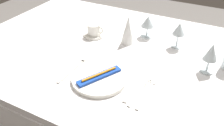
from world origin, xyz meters
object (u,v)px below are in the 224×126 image
at_px(wine_glass_centre, 211,54).
at_px(wine_glass_left, 179,30).
at_px(dinner_plate, 99,79).
at_px(wine_glass_right, 147,23).
at_px(coffee_cup_left, 94,29).
at_px(toothbrush_package, 99,76).
at_px(spoon_dessert, 149,90).
at_px(fork_outer, 75,68).
at_px(dinner_knife, 133,87).
at_px(spoon_soup, 143,86).
at_px(napkin_folded, 128,30).

bearing_deg(wine_glass_centre, wine_glass_left, 138.92).
distance_m(dinner_plate, wine_glass_right, 0.49).
distance_m(coffee_cup_left, wine_glass_centre, 0.65).
height_order(toothbrush_package, coffee_cup_left, coffee_cup_left).
bearing_deg(spoon_dessert, fork_outer, -177.76).
xyz_separation_m(dinner_plate, spoon_dessert, (0.22, 0.04, -0.01)).
bearing_deg(dinner_plate, toothbrush_package, 90.00).
distance_m(dinner_knife, spoon_soup, 0.04).
height_order(wine_glass_right, napkin_folded, napkin_folded).
bearing_deg(dinner_plate, spoon_dessert, 9.92).
bearing_deg(spoon_soup, wine_glass_centre, 47.62).
height_order(toothbrush_package, wine_glass_centre, wine_glass_centre).
distance_m(spoon_soup, wine_glass_left, 0.41).
bearing_deg(dinner_knife, napkin_folded, 118.12).
relative_size(coffee_cup_left, napkin_folded, 0.63).
bearing_deg(wine_glass_right, wine_glass_centre, -28.04).
xyz_separation_m(fork_outer, coffee_cup_left, (-0.09, 0.33, 0.04)).
distance_m(wine_glass_right, napkin_folded, 0.14).
relative_size(toothbrush_package, wine_glass_left, 1.46).
xyz_separation_m(wine_glass_centre, wine_glass_left, (-0.18, 0.16, 0.00)).
bearing_deg(toothbrush_package, wine_glass_right, 85.72).
bearing_deg(wine_glass_left, wine_glass_centre, -41.08).
bearing_deg(wine_glass_right, napkin_folded, -118.86).
relative_size(fork_outer, napkin_folded, 1.45).
distance_m(wine_glass_left, napkin_folded, 0.27).
relative_size(dinner_plate, toothbrush_package, 1.19).
bearing_deg(dinner_knife, fork_outer, -179.93).
height_order(wine_glass_centre, wine_glass_right, wine_glass_centre).
bearing_deg(spoon_dessert, toothbrush_package, -170.08).
relative_size(dinner_knife, spoon_dessert, 1.03).
bearing_deg(coffee_cup_left, wine_glass_left, 11.78).
relative_size(spoon_dessert, coffee_cup_left, 2.09).
xyz_separation_m(dinner_plate, fork_outer, (-0.15, 0.02, -0.01)).
relative_size(spoon_dessert, wine_glass_right, 1.64).
bearing_deg(coffee_cup_left, wine_glass_right, 26.15).
xyz_separation_m(spoon_dessert, napkin_folded, (-0.25, 0.33, 0.08)).
xyz_separation_m(fork_outer, spoon_soup, (0.33, 0.02, 0.00)).
relative_size(toothbrush_package, napkin_folded, 1.27).
distance_m(dinner_knife, napkin_folded, 0.39).
bearing_deg(coffee_cup_left, toothbrush_package, -56.09).
xyz_separation_m(dinner_knife, napkin_folded, (-0.18, 0.34, 0.08)).
height_order(dinner_knife, spoon_soup, spoon_soup).
xyz_separation_m(dinner_plate, toothbrush_package, (0.00, 0.00, 0.02)).
relative_size(toothbrush_package, dinner_knife, 0.95).
relative_size(toothbrush_package, fork_outer, 0.88).
distance_m(dinner_plate, wine_glass_left, 0.51).
bearing_deg(spoon_dessert, coffee_cup_left, 145.22).
distance_m(dinner_plate, spoon_soup, 0.19).
bearing_deg(coffee_cup_left, spoon_dessert, -34.78).
height_order(wine_glass_centre, napkin_folded, napkin_folded).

